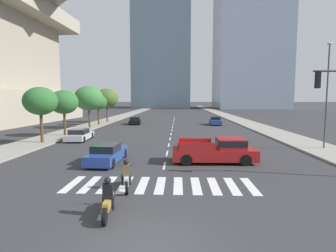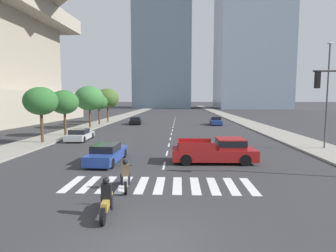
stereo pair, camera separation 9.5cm
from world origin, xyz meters
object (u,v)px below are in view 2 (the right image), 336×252
motorcycle_third (107,200)px  sedan_black_3 (135,121)px  pickup_truck (218,151)px  street_lamp_east (328,89)px  motorcycle_lead (125,177)px  street_tree_third (89,98)px  street_tree_fifth (107,98)px  sedan_blue_2 (216,121)px  sedan_silver_1 (80,135)px  street_tree_fourth (99,102)px  sedan_blue_0 (107,154)px  street_tree_second (64,102)px  street_tree_nearest (41,101)px

motorcycle_third → sedan_black_3: motorcycle_third is taller
sedan_black_3 → motorcycle_third: bearing=-178.0°
pickup_truck → street_lamp_east: street_lamp_east is taller
motorcycle_lead → street_tree_third: bearing=9.9°
street_lamp_east → street_tree_third: bearing=148.1°
motorcycle_lead → street_tree_fifth: size_ratio=0.34×
sedan_blue_2 → street_lamp_east: 23.47m
motorcycle_lead → motorcycle_third: 2.95m
sedan_silver_1 → motorcycle_third: bearing=-159.3°
motorcycle_third → sedan_silver_1: size_ratio=0.49×
street_tree_third → street_tree_fourth: bearing=90.0°
sedan_silver_1 → sedan_black_3: sedan_black_3 is taller
sedan_blue_0 → street_tree_second: bearing=35.9°
motorcycle_lead → pickup_truck: (5.21, 5.71, 0.23)m
sedan_black_3 → motorcycle_lead: bearing=-177.2°
pickup_truck → sedan_blue_2: 27.50m
street_tree_third → street_tree_fifth: 10.05m
motorcycle_lead → sedan_silver_1: bearing=15.6°
sedan_blue_0 → sedan_silver_1: 11.18m
sedan_silver_1 → street_tree_third: 12.60m
motorcycle_third → street_tree_fifth: 41.41m
street_tree_nearest → street_tree_fourth: size_ratio=1.09×
sedan_silver_1 → street_tree_fourth: (-2.82, 16.30, 3.23)m
motorcycle_third → pickup_truck: bearing=-36.4°
street_tree_fifth → street_tree_third: bearing=-90.0°
street_lamp_east → street_tree_nearest: 25.83m
motorcycle_third → street_tree_fourth: street_tree_fourth is taller
sedan_silver_1 → street_lamp_east: street_lamp_east is taller
street_tree_fourth → street_lamp_east: bearing=-38.7°
street_tree_fifth → street_tree_second: bearing=-90.0°
pickup_truck → sedan_black_3: (-10.23, 27.85, -0.23)m
motorcycle_lead → street_tree_second: (-10.72, 18.15, 3.37)m
sedan_blue_0 → street_tree_nearest: 11.69m
street_tree_third → street_tree_fifth: street_tree_fifth is taller
motorcycle_lead → street_tree_second: size_ratio=0.40×
sedan_silver_1 → street_tree_fifth: bearing=4.8°
street_tree_nearest → street_tree_fifth: 24.04m
sedan_blue_2 → motorcycle_third: bearing=-10.8°
street_tree_nearest → street_tree_fifth: size_ratio=0.87×
street_tree_fourth → sedan_blue_2: bearing=4.4°
street_tree_third → street_tree_fourth: size_ratio=1.25×
motorcycle_lead → sedan_blue_2: 34.11m
street_lamp_east → street_tree_fifth: bearing=134.6°
motorcycle_third → sedan_blue_2: 36.99m
sedan_silver_1 → street_tree_nearest: bearing=127.0°
sedan_silver_1 → pickup_truck: bearing=-128.5°
motorcycle_third → street_tree_third: size_ratio=0.37×
street_tree_fifth → street_tree_fourth: bearing=-90.0°
motorcycle_lead → street_tree_third: size_ratio=0.34×
sedan_blue_0 → street_tree_fifth: size_ratio=0.78×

